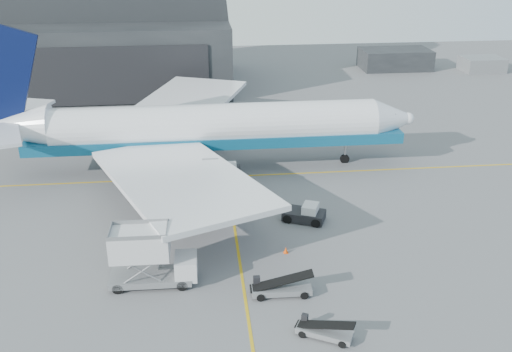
{
  "coord_description": "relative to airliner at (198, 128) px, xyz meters",
  "views": [
    {
      "loc": [
        -3.16,
        -41.85,
        27.28
      ],
      "look_at": [
        2.36,
        9.61,
        4.5
      ],
      "focal_mm": 40.0,
      "sensor_mm": 36.0,
      "label": 1
    }
  ],
  "objects": [
    {
      "name": "distant_bldg_a",
      "position": [
        41.15,
        49.22,
        -5.22
      ],
      "size": [
        14.0,
        8.0,
        4.0
      ],
      "primitive_type": "cube",
      "color": "black",
      "rests_on": "ground"
    },
    {
      "name": "traffic_cone",
      "position": [
        7.44,
        -20.58,
        -4.94
      ],
      "size": [
        0.41,
        0.41,
        0.59
      ],
      "color": "#E64607",
      "rests_on": "ground"
    },
    {
      "name": "pushback_tug",
      "position": [
        10.34,
        -14.59,
        -4.51
      ],
      "size": [
        4.68,
        3.74,
        1.9
      ],
      "rotation": [
        0.0,
        0.0,
        -0.41
      ],
      "color": "black",
      "rests_on": "ground"
    },
    {
      "name": "belt_loader_a",
      "position": [
        6.06,
        -26.78,
        -4.62
      ],
      "size": [
        5.13,
        1.9,
        1.95
      ],
      "rotation": [
        0.0,
        0.0,
        -0.03
      ],
      "color": "slate",
      "rests_on": "ground"
    },
    {
      "name": "belt_loader_b",
      "position": [
        8.4,
        -32.25,
        -4.71
      ],
      "size": [
        4.25,
        3.1,
        1.65
      ],
      "rotation": [
        0.0,
        0.0,
        -0.48
      ],
      "color": "slate",
      "rests_on": "ground"
    },
    {
      "name": "ground",
      "position": [
        3.15,
        -22.78,
        -5.22
      ],
      "size": [
        200.0,
        200.0,
        0.0
      ],
      "primitive_type": "plane",
      "color": "#565659",
      "rests_on": "ground"
    },
    {
      "name": "distant_bldg_b",
      "position": [
        58.15,
        45.22,
        -5.22
      ],
      "size": [
        8.0,
        6.0,
        2.8
      ],
      "primitive_type": "cube",
      "color": "slate",
      "rests_on": "ground"
    },
    {
      "name": "hangar",
      "position": [
        -18.85,
        42.16,
        4.32
      ],
      "size": [
        50.0,
        28.3,
        28.0
      ],
      "color": "black",
      "rests_on": "ground"
    },
    {
      "name": "taxi_lines",
      "position": [
        3.15,
        -10.12,
        -5.21
      ],
      "size": [
        80.0,
        42.12,
        0.02
      ],
      "color": "#C39912",
      "rests_on": "ground"
    },
    {
      "name": "airliner",
      "position": [
        0.0,
        0.0,
        0.0
      ],
      "size": [
        53.17,
        51.56,
        18.66
      ],
      "color": "white",
      "rests_on": "ground"
    },
    {
      "name": "catering_truck",
      "position": [
        -4.46,
        -24.15,
        -2.72
      ],
      "size": [
        7.25,
        2.9,
        4.95
      ],
      "rotation": [
        0.0,
        0.0,
        -0.02
      ],
      "color": "slate",
      "rests_on": "ground"
    }
  ]
}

